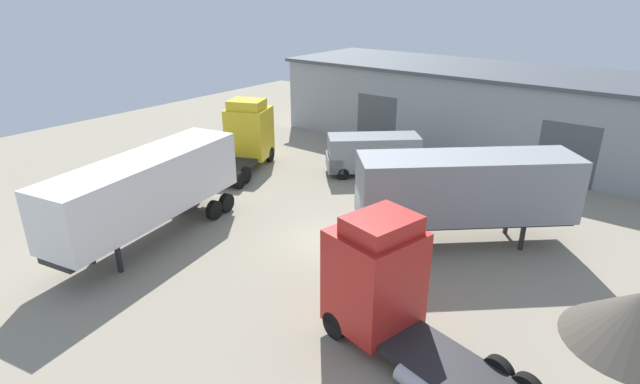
% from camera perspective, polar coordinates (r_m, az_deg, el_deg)
% --- Properties ---
extents(ground_plane, '(60.00, 60.00, 0.00)m').
position_cam_1_polar(ground_plane, '(22.72, 1.27, -5.65)').
color(ground_plane, gray).
extents(warehouse_building, '(29.55, 9.29, 5.54)m').
position_cam_1_polar(warehouse_building, '(37.37, 18.62, 9.03)').
color(warehouse_building, '#93999E').
rests_on(warehouse_building, ground_plane).
extents(tractor_unit_yellow, '(4.64, 6.53, 4.19)m').
position_cam_1_polar(tractor_unit_yellow, '(32.13, -8.37, 6.44)').
color(tractor_unit_yellow, yellow).
rests_on(tractor_unit_yellow, ground_plane).
extents(container_trailer_black, '(8.57, 8.08, 4.11)m').
position_cam_1_polar(container_trailer_black, '(22.36, 16.23, 0.30)').
color(container_trailer_black, gray).
rests_on(container_trailer_black, ground_plane).
extents(container_trailer_orange, '(4.35, 10.02, 3.96)m').
position_cam_1_polar(container_trailer_orange, '(23.07, -19.13, 0.42)').
color(container_trailer_orange, silver).
rests_on(container_trailer_orange, ground_plane).
extents(tractor_unit_red, '(6.95, 3.93, 4.34)m').
position_cam_1_polar(tractor_unit_red, '(15.94, 7.40, -10.66)').
color(tractor_unit_red, red).
rests_on(tractor_unit_red, ground_plane).
extents(delivery_van_grey, '(5.47, 5.20, 2.42)m').
position_cam_1_polar(delivery_van_grey, '(30.53, 5.81, 4.43)').
color(delivery_van_grey, gray).
rests_on(delivery_van_grey, ground_plane).
extents(gravel_pile, '(4.48, 4.48, 1.96)m').
position_cam_1_polar(gravel_pile, '(19.20, 32.71, -11.98)').
color(gravel_pile, '#565147').
rests_on(gravel_pile, ground_plane).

